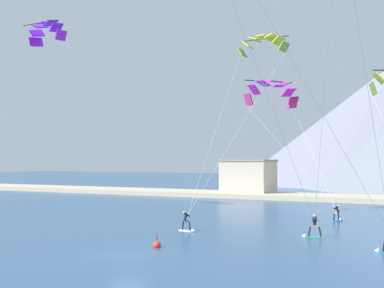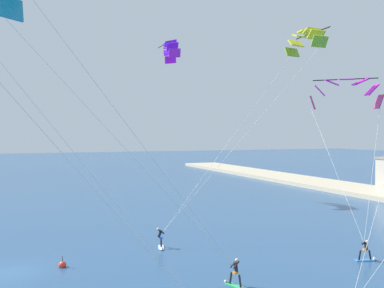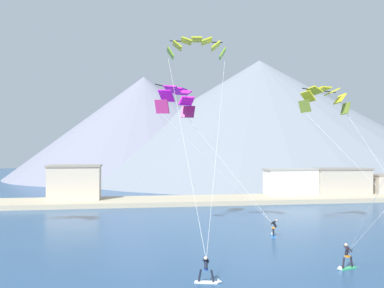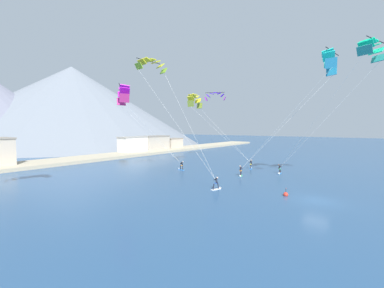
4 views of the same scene
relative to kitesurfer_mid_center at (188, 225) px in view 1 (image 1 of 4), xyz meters
name	(u,v)px [view 1 (image 1 of 4)]	position (x,y,z in m)	size (l,w,h in m)	color
ground_plane	(128,255)	(2.10, -11.36, -0.55)	(400.00, 400.00, 0.00)	navy
kitesurfer_mid_center	(188,225)	(0.00, 0.00, 0.00)	(1.78, 0.87, 1.79)	white
kitesurfer_far_left	(338,216)	(9.15, 13.41, -0.04)	(0.91, 1.78, 1.72)	#337FDB
kitesurfer_far_right	(312,230)	(10.02, 1.56, 0.02)	(1.78, 0.93, 1.83)	#33B266
parafoil_kite_mid_center	(262,44)	(1.53, 13.23, 17.49)	(5.69, 14.05, 17.58)	#78AC25
parafoil_kite_far_left	(272,91)	(0.43, 18.96, 13.33)	(11.10, 8.97, 13.79)	#C02B75
parafoil_kite_distant_high_outer	(46,30)	(-25.39, 9.72, 21.41)	(6.19, 3.10, 2.83)	purple
race_marker_buoy	(157,245)	(2.12, -8.07, -0.40)	(0.56, 0.56, 1.02)	red
shoreline_strip	(335,198)	(2.10, 41.20, -0.20)	(180.00, 10.00, 0.70)	#BCAD8E
shore_building_quay_east	(248,178)	(-12.66, 43.22, 2.49)	(8.11, 6.57, 6.05)	beige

